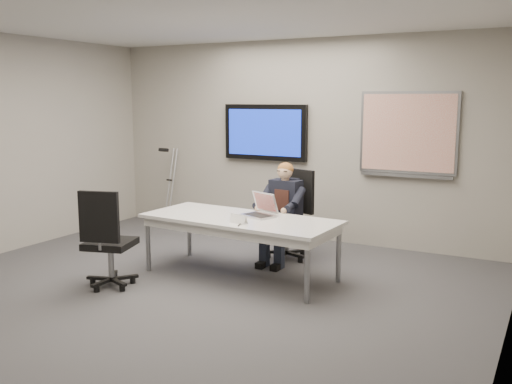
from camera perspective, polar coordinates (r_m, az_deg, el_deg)
The scene contains 14 objects.
floor at distance 5.84m, azimuth -8.26°, elevation -10.58°, with size 6.00×6.00×0.02m, color #3C3C3F.
ceiling at distance 5.56m, azimuth -8.96°, elevation 17.70°, with size 6.00×6.00×0.02m, color silver.
wall_back at distance 8.12m, azimuth 4.25°, elevation 5.19°, with size 6.00×0.02×2.80m, color #9F9B8F.
wall_right at distance 4.44m, azimuth 24.13°, elevation 1.02°, with size 0.02×6.00×2.80m, color #9F9B8F.
conference_table at distance 6.35m, azimuth -1.59°, elevation -3.24°, with size 2.24×1.03×0.68m.
tv_display at distance 8.28m, azimuth 0.93°, elevation 5.99°, with size 1.30×0.09×0.80m.
whiteboard at distance 7.58m, azimuth 14.97°, elevation 5.60°, with size 1.25×0.08×1.10m.
office_chair_far at distance 7.14m, azimuth 3.35°, elevation -3.92°, with size 0.66×0.66×1.11m.
office_chair_near at distance 6.23m, azimuth -14.51°, elevation -6.32°, with size 0.63×0.63×1.06m.
seated_person at distance 6.91m, azimuth 2.41°, elevation -3.14°, with size 0.39×0.67×1.22m.
crutch at distance 9.06m, azimuth -8.54°, elevation 0.65°, with size 0.17×0.39×1.26m, color #B4B7BC, non-canonical shape.
laptop at distance 6.42m, azimuth 0.54°, elevation -1.81°, with size 0.42×0.45×0.25m.
name_tent at distance 6.05m, azimuth -1.76°, elevation -2.68°, with size 0.23×0.06×0.09m, color white, non-canonical shape.
pen at distance 5.96m, azimuth -1.64°, elevation -3.26°, with size 0.01×0.01×0.14m, color black.
Camera 1 is at (3.31, -4.39, 1.98)m, focal length 40.00 mm.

